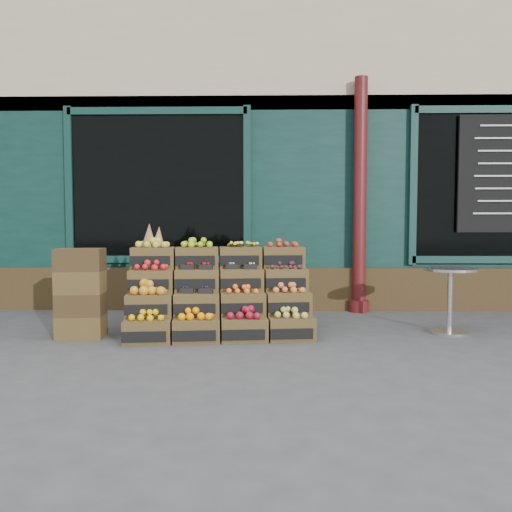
{
  "coord_description": "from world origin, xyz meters",
  "views": [
    {
      "loc": [
        -0.1,
        -4.84,
        1.17
      ],
      "look_at": [
        -0.2,
        0.7,
        0.85
      ],
      "focal_mm": 35.0,
      "sensor_mm": 36.0,
      "label": 1
    }
  ],
  "objects": [
    {
      "name": "shopkeeper",
      "position": [
        -1.35,
        2.68,
        0.89
      ],
      "size": [
        0.67,
        0.46,
        1.78
      ],
      "primitive_type": "imported",
      "rotation": [
        0.0,
        0.0,
        3.09
      ],
      "color": "#1E6A2C",
      "rests_on": "ground"
    },
    {
      "name": "shop_facade",
      "position": [
        0.0,
        5.11,
        2.4
      ],
      "size": [
        12.0,
        6.24,
        4.8
      ],
      "color": "#0C2C27",
      "rests_on": "ground"
    },
    {
      "name": "spare_crates",
      "position": [
        -2.05,
        0.36,
        0.47
      ],
      "size": [
        0.5,
        0.37,
        0.95
      ],
      "rotation": [
        0.0,
        0.0,
        0.09
      ],
      "color": "#4A391D",
      "rests_on": "ground"
    },
    {
      "name": "crate_display",
      "position": [
        -0.61,
        0.62,
        0.38
      ],
      "size": [
        2.04,
        1.16,
        1.22
      ],
      "rotation": [
        0.0,
        0.0,
        0.11
      ],
      "color": "#4A391D",
      "rests_on": "ground"
    },
    {
      "name": "bistro_table",
      "position": [
        1.94,
        0.65,
        0.45
      ],
      "size": [
        0.57,
        0.57,
        0.72
      ],
      "rotation": [
        0.0,
        0.0,
        -0.22
      ],
      "color": "silver",
      "rests_on": "ground"
    },
    {
      "name": "ground",
      "position": [
        0.0,
        0.0,
        0.0
      ],
      "size": [
        60.0,
        60.0,
        0.0
      ],
      "primitive_type": "plane",
      "color": "#3B3B3E",
      "rests_on": "ground"
    }
  ]
}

